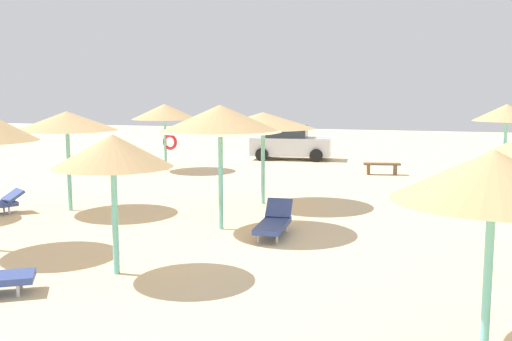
% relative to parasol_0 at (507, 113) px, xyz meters
% --- Properties ---
extents(ground_plane, '(80.00, 80.00, 0.00)m').
position_rel_parasol_0_xyz_m(ground_plane, '(-7.38, -10.07, -2.67)').
color(ground_plane, beige).
extents(parasol_0, '(2.40, 2.40, 2.99)m').
position_rel_parasol_0_xyz_m(parasol_0, '(0.00, 0.00, 0.00)').
color(parasol_0, '#6BC6BC').
rests_on(parasol_0, ground).
extents(parasol_1, '(3.05, 3.05, 3.13)m').
position_rel_parasol_0_xyz_m(parasol_1, '(-7.61, -9.40, 0.11)').
color(parasol_1, '#6BC6BC').
rests_on(parasol_1, ground).
extents(parasol_2, '(2.90, 2.90, 2.89)m').
position_rel_parasol_0_xyz_m(parasol_2, '(-12.64, -8.45, -0.07)').
color(parasol_2, '#6BC6BC').
rests_on(parasol_2, ground).
extents(parasol_3, '(2.25, 2.25, 2.67)m').
position_rel_parasol_0_xyz_m(parasol_3, '(-8.28, -13.43, -0.32)').
color(parasol_3, '#6BC6BC').
rests_on(parasol_3, ground).
extents(parasol_5, '(2.66, 2.66, 2.71)m').
position_rel_parasol_0_xyz_m(parasol_5, '(-1.81, -14.93, -0.31)').
color(parasol_5, '#6BC6BC').
rests_on(parasol_5, ground).
extents(parasol_6, '(3.18, 3.18, 2.82)m').
position_rel_parasol_0_xyz_m(parasol_6, '(-7.53, -5.84, -0.10)').
color(parasol_6, '#6BC6BC').
rests_on(parasol_6, ground).
extents(parasol_7, '(2.88, 2.88, 2.90)m').
position_rel_parasol_0_xyz_m(parasol_7, '(-13.77, 0.45, -0.13)').
color(parasol_7, '#6BC6BC').
rests_on(parasol_7, ground).
extents(lounger_0, '(1.83, 1.68, 0.80)m').
position_rel_parasol_0_xyz_m(lounger_0, '(-0.33, 1.83, -2.35)').
color(lounger_0, '#33478C').
rests_on(lounger_0, ground).
extents(lounger_1, '(0.76, 1.90, 0.77)m').
position_rel_parasol_0_xyz_m(lounger_1, '(-6.16, -9.67, -2.35)').
color(lounger_1, '#33478C').
rests_on(lounger_1, ground).
extents(bench_0, '(1.55, 0.68, 0.49)m').
position_rel_parasol_0_xyz_m(bench_0, '(-4.51, 1.65, -2.32)').
color(bench_0, brown).
rests_on(bench_0, ground).
extents(parked_car, '(4.17, 2.34, 1.72)m').
position_rel_parasol_0_xyz_m(parked_car, '(-9.45, 5.94, -1.85)').
color(parked_car, silver).
rests_on(parked_car, ground).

